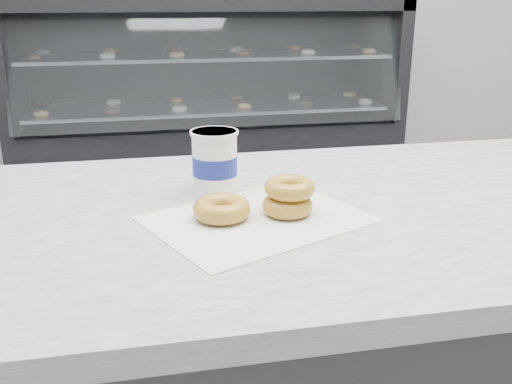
% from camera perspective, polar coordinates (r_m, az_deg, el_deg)
% --- Properties ---
extents(display_case, '(2.40, 0.74, 1.25)m').
position_cam_1_polar(display_case, '(3.74, -4.71, 7.20)').
color(display_case, black).
rests_on(display_case, ground).
extents(wax_paper, '(0.42, 0.38, 0.00)m').
position_cam_1_polar(wax_paper, '(0.95, 0.12, -2.71)').
color(wax_paper, silver).
rests_on(wax_paper, counter).
extents(donut_single, '(0.11, 0.11, 0.03)m').
position_cam_1_polar(donut_single, '(0.95, -3.46, -1.68)').
color(donut_single, '#BA8F33').
rests_on(donut_single, wax_paper).
extents(donut_stack, '(0.12, 0.12, 0.06)m').
position_cam_1_polar(donut_stack, '(0.97, 3.26, -0.47)').
color(donut_stack, '#BA8F33').
rests_on(donut_stack, wax_paper).
extents(coffee_cup, '(0.09, 0.09, 0.12)m').
position_cam_1_polar(coffee_cup, '(1.07, -4.14, 3.06)').
color(coffee_cup, white).
rests_on(coffee_cup, counter).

